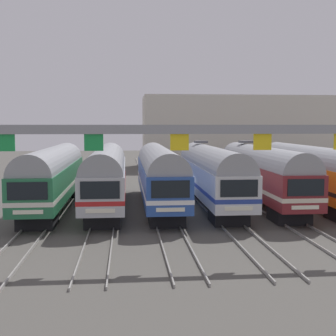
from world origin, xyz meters
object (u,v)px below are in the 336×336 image
at_px(commuter_train_green, 53,174).
at_px(commuter_train_blue, 159,173).
at_px(commuter_train_silver, 211,173).
at_px(catenary_gantry, 221,148).
at_px(commuter_train_orange, 311,172).
at_px(commuter_train_stainless, 107,174).
at_px(commuter_train_maroon, 262,172).

bearing_deg(commuter_train_green, commuter_train_blue, 0.00).
bearing_deg(commuter_train_silver, catenary_gantry, -98.66).
relative_size(commuter_train_green, commuter_train_blue, 1.00).
bearing_deg(commuter_train_orange, catenary_gantry, -127.30).
distance_m(commuter_train_orange, catenary_gantry, 17.17).
height_order(commuter_train_silver, catenary_gantry, catenary_gantry).
relative_size(commuter_train_stainless, commuter_train_blue, 1.00).
relative_size(commuter_train_blue, catenary_gantry, 0.70).
bearing_deg(commuter_train_green, commuter_train_silver, 0.02).
height_order(commuter_train_stainless, catenary_gantry, catenary_gantry).
height_order(commuter_train_green, commuter_train_silver, commuter_train_silver).
bearing_deg(commuter_train_maroon, commuter_train_green, -179.98).
relative_size(commuter_train_maroon, commuter_train_orange, 1.00).
height_order(commuter_train_blue, commuter_train_orange, same).
bearing_deg(commuter_train_maroon, commuter_train_orange, -0.06).
relative_size(commuter_train_silver, commuter_train_orange, 1.00).
xyz_separation_m(commuter_train_blue, commuter_train_silver, (4.11, 0.00, 0.00)).
height_order(commuter_train_stainless, commuter_train_orange, same).
distance_m(commuter_train_blue, commuter_train_orange, 12.34).
bearing_deg(commuter_train_orange, commuter_train_maroon, 179.94).
relative_size(commuter_train_stainless, commuter_train_silver, 1.00).
height_order(commuter_train_silver, commuter_train_maroon, same).
bearing_deg(commuter_train_maroon, catenary_gantry, -114.56).
distance_m(commuter_train_stainless, catenary_gantry, 15.08).
height_order(commuter_train_maroon, catenary_gantry, catenary_gantry).
xyz_separation_m(commuter_train_green, catenary_gantry, (10.28, -13.49, 2.67)).
distance_m(commuter_train_green, commuter_train_stainless, 4.11).
height_order(commuter_train_stainless, commuter_train_silver, commuter_train_silver).
bearing_deg(commuter_train_blue, catenary_gantry, -81.34).
xyz_separation_m(commuter_train_maroon, commuter_train_orange, (4.11, -0.00, -0.00)).
height_order(commuter_train_green, commuter_train_orange, same).
distance_m(commuter_train_blue, catenary_gantry, 13.91).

